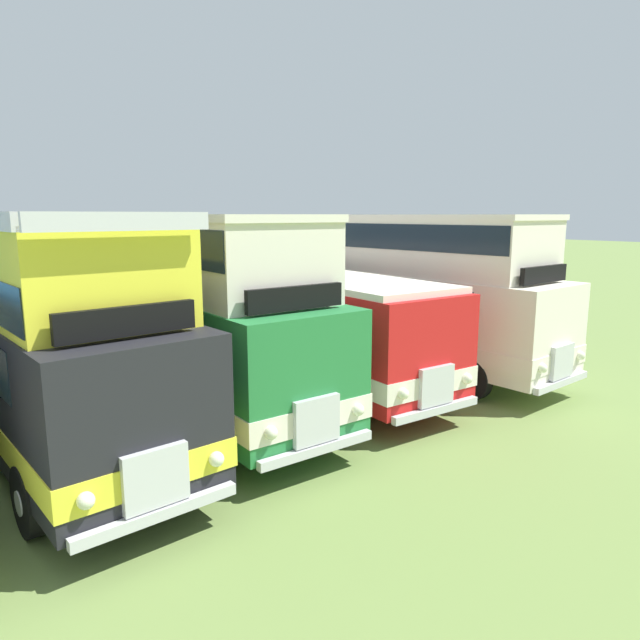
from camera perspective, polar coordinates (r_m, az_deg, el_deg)
bus_fifth_in_row at (r=12.12m, az=-26.43°, el=-0.69°), size 3.08×9.88×4.52m
bus_sixth_in_row at (r=13.66m, az=-13.33°, el=1.78°), size 2.74×10.24×4.49m
bus_seventh_in_row at (r=15.41m, az=-2.01°, el=0.33°), size 3.13×10.33×2.99m
bus_eighth_in_row at (r=17.13m, az=7.75°, el=3.70°), size 2.95×10.38×4.49m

